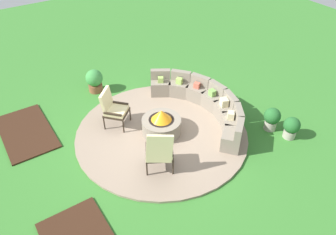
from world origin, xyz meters
TOP-DOWN VIEW (x-y plane):
  - ground_plane at (0.00, 0.00)m, footprint 24.00×24.00m
  - patio_circle at (0.00, 0.00)m, footprint 4.47×4.47m
  - mulch_bed_left at (-2.01, -2.96)m, footprint 2.13×1.20m
  - fire_pit at (0.00, 0.00)m, footprint 1.01×1.01m
  - curved_stone_bench at (-0.09, 1.48)m, footprint 3.63×1.46m
  - lounge_chair_front_left at (-0.97, -0.87)m, footprint 0.80×0.82m
  - lounge_chair_front_right at (1.08, -0.74)m, footprint 0.80×0.83m
  - potted_plant_0 at (1.42, 2.51)m, footprint 0.44×0.44m
  - potted_plant_1 at (1.92, 2.68)m, footprint 0.42×0.42m
  - potted_plant_2 at (-2.84, -0.61)m, footprint 0.52×0.52m

SIDE VIEW (x-z plane):
  - ground_plane at x=0.00m, z-range 0.00..0.00m
  - mulch_bed_left at x=-2.01m, z-range 0.00..0.04m
  - patio_circle at x=0.00m, z-range 0.00..0.06m
  - fire_pit at x=0.00m, z-range -0.02..0.67m
  - potted_plant_1 at x=1.92m, z-range 0.03..0.63m
  - curved_stone_bench at x=-0.09m, z-range -0.01..0.72m
  - potted_plant_0 at x=1.42m, z-range 0.04..0.68m
  - potted_plant_2 at x=-2.84m, z-range 0.02..0.74m
  - lounge_chair_front_left at x=-0.97m, z-range 0.08..1.14m
  - lounge_chair_front_right at x=1.08m, z-range 0.06..1.20m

